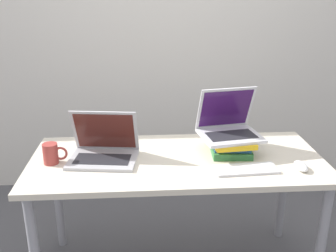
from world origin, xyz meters
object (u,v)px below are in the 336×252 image
at_px(book_stack, 230,144).
at_px(mug, 51,154).
at_px(mouse, 301,166).
at_px(wireless_keyboard, 246,169).
at_px(laptop_on_books, 229,126).
at_px(laptop_left, 104,150).

bearing_deg(book_stack, mug, -175.29).
relative_size(book_stack, mouse, 2.61).
bearing_deg(wireless_keyboard, mug, 171.31).
distance_m(book_stack, laptop_on_books, 0.10).
xyz_separation_m(mouse, mug, (-1.24, 0.15, 0.04)).
distance_m(wireless_keyboard, mug, 0.98).
xyz_separation_m(laptop_left, mouse, (0.98, -0.19, -0.03)).
height_order(mouse, mug, mug).
bearing_deg(book_stack, laptop_on_books, 122.07).
bearing_deg(mug, laptop_on_books, 5.68).
bearing_deg(mouse, laptop_left, 168.88).
height_order(laptop_left, wireless_keyboard, laptop_left).
bearing_deg(wireless_keyboard, book_stack, 98.30).
distance_m(laptop_left, mug, 0.26).
bearing_deg(laptop_left, book_stack, 3.34).
relative_size(book_stack, laptop_on_books, 0.85).
bearing_deg(mouse, mug, 172.88).
height_order(laptop_on_books, wireless_keyboard, laptop_on_books).
distance_m(book_stack, mug, 0.94).
relative_size(book_stack, wireless_keyboard, 0.93).
distance_m(mouse, mug, 1.25).
relative_size(laptop_on_books, mouse, 3.08).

